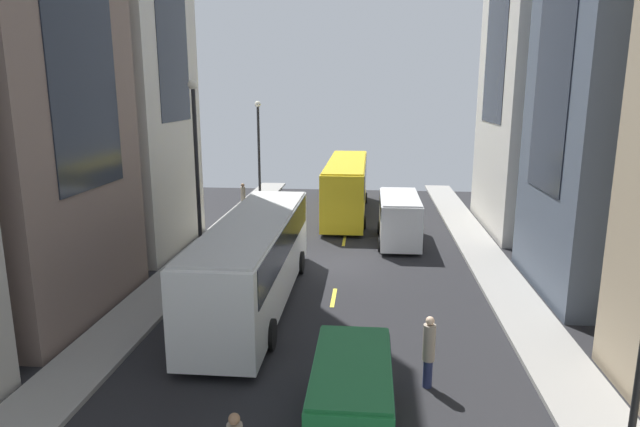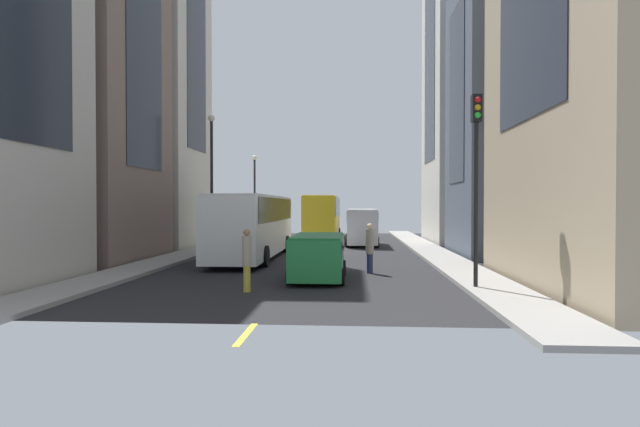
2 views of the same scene
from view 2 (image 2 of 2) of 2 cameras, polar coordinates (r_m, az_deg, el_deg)
ground_plane at (r=32.28m, az=-0.45°, el=-4.14°), size 40.12×40.12×0.00m
sidewalk_west at (r=33.53m, az=-12.56°, el=-3.85°), size 2.04×44.00×0.15m
sidewalk_east at (r=32.53m, az=12.03°, el=-3.99°), size 2.04×44.00×0.15m
lane_stripe_0 at (r=11.67m, az=-8.25°, el=-13.18°), size 0.16×2.00×0.01m
lane_stripe_1 at (r=19.82m, az=-3.15°, el=-7.33°), size 0.16×2.00×0.01m
lane_stripe_2 at (r=28.11m, az=-1.08°, el=-4.88°), size 0.16×2.00×0.01m
lane_stripe_3 at (r=36.46m, az=0.03°, el=-3.55°), size 0.16×2.00×0.01m
lane_stripe_4 at (r=44.82m, az=0.73°, el=-2.72°), size 0.16×2.00×0.01m
lane_stripe_5 at (r=53.20m, az=1.21°, el=-2.14°), size 0.16×2.00×0.01m
building_west_1 at (r=30.62m, az=-27.16°, el=15.28°), size 9.23×7.95×20.99m
building_west_2 at (r=38.62m, az=-18.34°, el=18.56°), size 6.40×7.39×29.17m
building_east_1 at (r=32.03m, az=22.25°, el=12.32°), size 8.12×7.47×18.43m
building_east_2 at (r=42.74m, az=16.73°, el=15.83°), size 6.71×9.34×27.74m
city_bus_white at (r=27.55m, az=-7.39°, el=-0.83°), size 2.80×12.01×3.35m
streetcar_yellow at (r=43.01m, az=0.35°, el=-0.05°), size 2.70×12.40×3.59m
delivery_van_white at (r=36.26m, az=4.69°, el=-1.19°), size 2.26×5.53×2.58m
car_green_0 at (r=19.54m, az=-0.23°, el=-4.47°), size 2.08×4.25×1.72m
pedestrian_crossing_near at (r=21.53m, az=5.58°, el=-3.70°), size 0.34×0.34×2.09m
pedestrian_waiting_curb at (r=16.98m, az=-8.15°, el=-4.92°), size 0.31×0.31×2.08m
pedestrian_walking_far at (r=40.88m, az=-8.67°, el=-1.09°), size 0.28×0.28×2.35m
traffic_light_near_corner at (r=17.76m, az=17.04°, el=6.32°), size 0.32×0.44×6.35m
streetlamp_near at (r=46.32m, az=-7.30°, el=3.01°), size 0.44×0.44×7.20m
streetlamp_far at (r=32.82m, az=-11.99°, el=4.96°), size 0.44×0.44×8.37m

